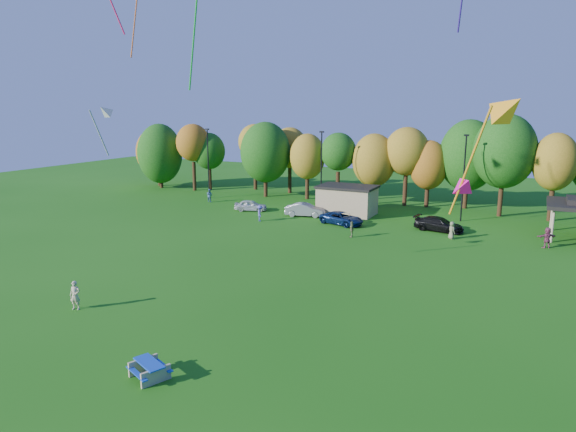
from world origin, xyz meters
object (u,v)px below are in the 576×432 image
at_px(car_b, 305,210).
at_px(car_c, 342,218).
at_px(picnic_table, 149,369).
at_px(kite_flyer, 75,295).
at_px(car_a, 251,205).
at_px(car_d, 439,224).

distance_m(car_b, car_c, 5.37).
relative_size(picnic_table, car_c, 0.47).
xyz_separation_m(picnic_table, kite_flyer, (-9.31, 4.23, 0.44)).
height_order(car_a, car_b, car_b).
height_order(car_b, car_d, car_b).
height_order(car_c, car_d, car_d).
xyz_separation_m(kite_flyer, car_b, (1.41, 30.22, -0.15)).
distance_m(kite_flyer, car_b, 30.25).
relative_size(picnic_table, car_a, 0.58).
xyz_separation_m(car_a, car_d, (21.41, -0.51, 0.05)).
bearing_deg(picnic_table, car_a, 136.58).
relative_size(kite_flyer, car_d, 0.37).
relative_size(car_a, car_d, 0.79).
relative_size(kite_flyer, car_b, 0.40).
height_order(picnic_table, kite_flyer, kite_flyer).
bearing_deg(picnic_table, kite_flyer, 178.80).
bearing_deg(car_d, car_c, 108.14).
bearing_deg(car_d, car_b, 97.25).
xyz_separation_m(car_b, car_c, (4.99, -1.98, -0.08)).
distance_m(kite_flyer, car_d, 33.69).
distance_m(kite_flyer, car_c, 28.95).
height_order(kite_flyer, car_a, kite_flyer).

